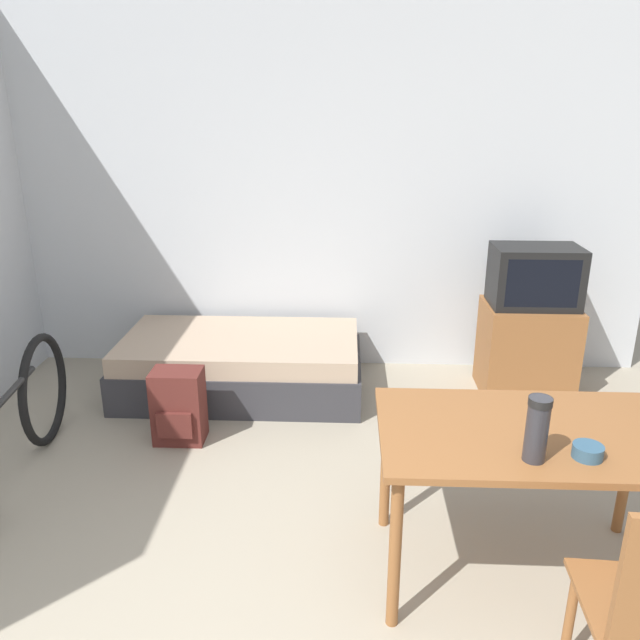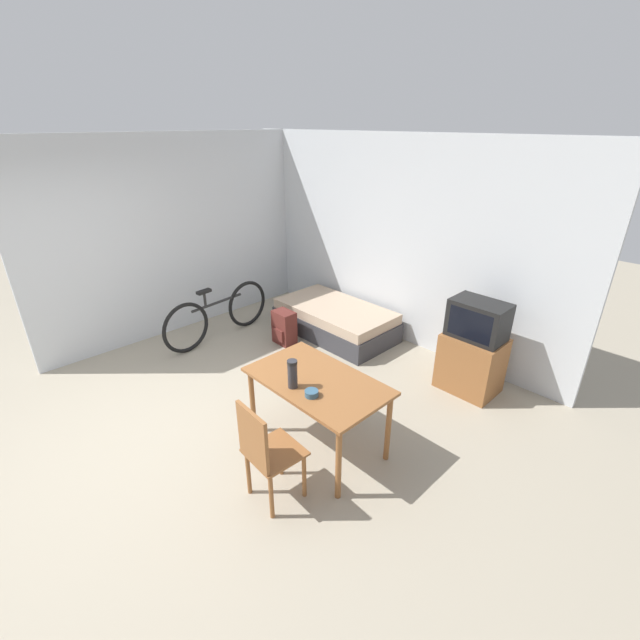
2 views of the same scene
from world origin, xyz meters
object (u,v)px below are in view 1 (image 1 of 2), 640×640
Objects in this scene: dining_table at (531,448)px; mate_bowl at (588,451)px; daybed at (241,364)px; bicycle at (8,431)px; backpack at (179,407)px; thermos_flask at (537,426)px; tv at (529,326)px.

dining_table is 11.00× the size of mate_bowl.
bicycle is (-1.04, -1.28, 0.15)m from daybed.
backpack is (-1.81, 1.09, -0.41)m from dining_table.
backpack is at bearing 142.90° from thermos_flask.
daybed is 0.78m from backpack.
tv reaches higher than dining_table.
daybed is 1.59× the size of tv.
daybed is 1.66m from bicycle.
thermos_flask reaches higher than mate_bowl.
dining_table is at bearing 125.68° from mate_bowl.
mate_bowl is 0.25× the size of backpack.
tv is 2.30× the size of backpack.
mate_bowl reaches higher than backpack.
backpack is (-1.75, 1.32, -0.64)m from thermos_flask.
backpack is (-2.33, -0.81, -0.27)m from tv.
daybed is at bearing 51.08° from bicycle.
thermos_flask is at bearing -16.98° from bicycle.
bicycle reaches higher than dining_table.
backpack is at bearing -160.86° from tv.
tv is at bearing 19.14° from backpack.
daybed is at bearing 125.75° from thermos_flask.
bicycle is 15.07× the size of mate_bowl.
mate_bowl is at bearing 6.84° from thermos_flask.
daybed is 2.42m from dining_table.
mate_bowl is (2.72, -0.74, 0.40)m from bicycle.
mate_bowl is (0.15, -0.21, 0.11)m from dining_table.
dining_table is 2.65m from bicycle.
tv is 9.35× the size of mate_bowl.
bicycle is at bearing -156.23° from tv.
tv is at bearing 74.69° from dining_table.
backpack is (-0.27, -0.73, 0.03)m from daybed.
bicycle is 2.68m from thermos_flask.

